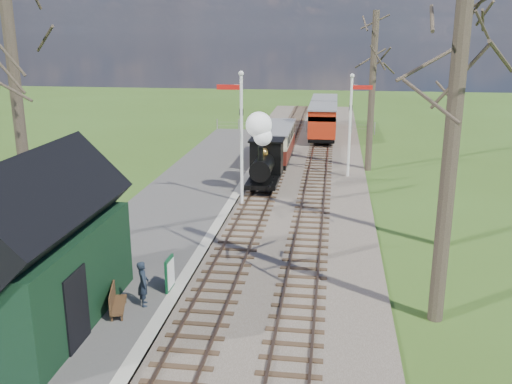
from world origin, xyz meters
TOP-DOWN VIEW (x-y plane):
  - distant_hills at (1.40, 64.38)m, footprint 114.40×48.00m
  - ballast_bed at (1.30, 22.00)m, footprint 8.00×60.00m
  - track_near at (0.00, 22.00)m, footprint 1.60×60.00m
  - track_far at (2.60, 22.00)m, footprint 1.60×60.00m
  - platform at (-3.50, 14.00)m, footprint 5.00×44.00m
  - coping_strip at (-1.20, 14.00)m, footprint 0.40×44.00m
  - station_shed at (-4.30, 4.00)m, footprint 3.25×6.30m
  - semaphore_near at (-0.77, 16.00)m, footprint 1.22×0.24m
  - semaphore_far at (4.37, 22.00)m, footprint 1.22×0.24m
  - bare_trees at (1.33, 10.10)m, footprint 15.51×22.39m
  - fence_line at (0.30, 36.00)m, footprint 12.60×0.08m
  - locomotive at (-0.01, 18.72)m, footprint 1.61×3.76m
  - coach at (0.00, 24.78)m, footprint 1.88×6.45m
  - red_carriage_a at (2.60, 32.41)m, footprint 2.04×5.04m
  - red_carriage_b at (2.60, 37.91)m, footprint 2.04×5.04m
  - sign_board at (-1.40, 6.45)m, footprint 0.11×0.72m
  - bench at (-2.53, 4.80)m, footprint 0.69×1.31m
  - person at (-1.87, 5.34)m, footprint 0.49×0.58m

SIDE VIEW (x-z plane):
  - distant_hills at x=1.40m, z-range -27.22..-5.20m
  - ballast_bed at x=1.30m, z-range 0.00..0.10m
  - track_near at x=0.00m, z-range 0.02..0.17m
  - track_far at x=2.60m, z-range 0.02..0.17m
  - platform at x=-3.50m, z-range 0.00..0.20m
  - coping_strip at x=-1.20m, z-range 0.00..0.21m
  - bench at x=-2.53m, z-range 0.18..0.90m
  - fence_line at x=0.30m, z-range 0.05..1.05m
  - sign_board at x=-1.40m, z-range 0.20..1.25m
  - person at x=-1.87m, z-range 0.20..1.56m
  - coach at x=0.00m, z-range 0.39..2.37m
  - red_carriage_a at x=2.60m, z-range 0.41..2.55m
  - red_carriage_b at x=2.60m, z-range 0.41..2.55m
  - locomotive at x=-0.01m, z-range -0.14..3.90m
  - station_shed at x=-4.30m, z-range -0.12..4.66m
  - semaphore_far at x=4.37m, z-range 0.49..6.21m
  - semaphore_near at x=-0.77m, z-range 0.51..6.73m
  - bare_trees at x=1.33m, z-range -0.79..11.21m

